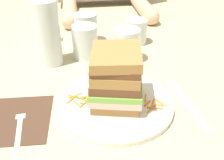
% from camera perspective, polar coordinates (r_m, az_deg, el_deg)
% --- Properties ---
extents(ground_plane, '(3.00, 3.00, 0.00)m').
position_cam_1_polar(ground_plane, '(0.60, 0.85, -5.54)').
color(ground_plane, '#C6B289').
extents(main_plate, '(0.26, 0.26, 0.01)m').
position_cam_1_polar(main_plate, '(0.59, 0.42, -5.28)').
color(main_plate, white).
rests_on(main_plate, ground_plane).
extents(sandwich, '(0.13, 0.14, 0.13)m').
position_cam_1_polar(sandwich, '(0.56, 0.53, 0.19)').
color(sandwich, '#A87A42').
rests_on(sandwich, main_plate).
extents(carrot_shred_0, '(0.02, 0.02, 0.00)m').
position_cam_1_polar(carrot_shred_0, '(0.60, -6.63, -3.98)').
color(carrot_shred_0, orange).
rests_on(carrot_shred_0, main_plate).
extents(carrot_shred_1, '(0.01, 0.02, 0.00)m').
position_cam_1_polar(carrot_shred_1, '(0.61, -9.32, -3.69)').
color(carrot_shred_1, orange).
rests_on(carrot_shred_1, main_plate).
extents(carrot_shred_2, '(0.02, 0.02, 0.00)m').
position_cam_1_polar(carrot_shred_2, '(0.59, -6.05, -5.15)').
color(carrot_shred_2, orange).
rests_on(carrot_shred_2, main_plate).
extents(carrot_shred_3, '(0.02, 0.03, 0.00)m').
position_cam_1_polar(carrot_shred_3, '(0.60, -8.72, -4.16)').
color(carrot_shred_3, orange).
rests_on(carrot_shred_3, main_plate).
extents(carrot_shred_4, '(0.03, 0.01, 0.00)m').
position_cam_1_polar(carrot_shred_4, '(0.61, -5.75, -3.59)').
color(carrot_shred_4, orange).
rests_on(carrot_shred_4, main_plate).
extents(carrot_shred_5, '(0.03, 0.01, 0.00)m').
position_cam_1_polar(carrot_shred_5, '(0.59, -5.56, -4.77)').
color(carrot_shred_5, orange).
rests_on(carrot_shred_5, main_plate).
extents(carrot_shred_6, '(0.02, 0.01, 0.00)m').
position_cam_1_polar(carrot_shred_6, '(0.61, -5.56, -3.75)').
color(carrot_shred_6, orange).
rests_on(carrot_shred_6, main_plate).
extents(carrot_shred_7, '(0.03, 0.02, 0.00)m').
position_cam_1_polar(carrot_shred_7, '(0.61, -8.11, -3.62)').
color(carrot_shred_7, orange).
rests_on(carrot_shred_7, main_plate).
extents(carrot_shred_8, '(0.02, 0.03, 0.00)m').
position_cam_1_polar(carrot_shred_8, '(0.59, -7.43, -5.27)').
color(carrot_shred_8, orange).
rests_on(carrot_shred_8, main_plate).
extents(carrot_shred_9, '(0.03, 0.02, 0.00)m').
position_cam_1_polar(carrot_shred_9, '(0.62, -7.86, -3.31)').
color(carrot_shred_9, orange).
rests_on(carrot_shred_9, main_plate).
extents(carrot_shred_10, '(0.01, 0.03, 0.00)m').
position_cam_1_polar(carrot_shred_10, '(0.60, 7.35, -4.13)').
color(carrot_shred_10, orange).
rests_on(carrot_shred_10, main_plate).
extents(carrot_shred_11, '(0.03, 0.01, 0.00)m').
position_cam_1_polar(carrot_shred_11, '(0.58, 9.20, -5.95)').
color(carrot_shred_11, orange).
rests_on(carrot_shred_11, main_plate).
extents(carrot_shred_12, '(0.02, 0.02, 0.00)m').
position_cam_1_polar(carrot_shred_12, '(0.59, 7.57, -4.97)').
color(carrot_shred_12, orange).
rests_on(carrot_shred_12, main_plate).
extents(carrot_shred_13, '(0.01, 0.02, 0.00)m').
position_cam_1_polar(carrot_shred_13, '(0.60, 10.16, -4.63)').
color(carrot_shred_13, orange).
rests_on(carrot_shred_13, main_plate).
extents(carrot_shred_14, '(0.02, 0.03, 0.00)m').
position_cam_1_polar(carrot_shred_14, '(0.59, 8.80, -4.85)').
color(carrot_shred_14, orange).
rests_on(carrot_shred_14, main_plate).
extents(carrot_shred_15, '(0.03, 0.01, 0.00)m').
position_cam_1_polar(carrot_shred_15, '(0.59, 10.62, -5.34)').
color(carrot_shred_15, orange).
rests_on(carrot_shred_15, main_plate).
extents(carrot_shred_16, '(0.03, 0.02, 0.00)m').
position_cam_1_polar(carrot_shred_16, '(0.58, 8.55, -6.05)').
color(carrot_shred_16, orange).
rests_on(carrot_shred_16, main_plate).
extents(napkin_dark, '(0.13, 0.16, 0.00)m').
position_cam_1_polar(napkin_dark, '(0.60, -19.14, -7.88)').
color(napkin_dark, '#4C3323').
rests_on(napkin_dark, ground_plane).
extents(fork, '(0.03, 0.17, 0.00)m').
position_cam_1_polar(fork, '(0.58, -19.35, -9.05)').
color(fork, silver).
rests_on(fork, napkin_dark).
extents(knife, '(0.03, 0.20, 0.00)m').
position_cam_1_polar(knife, '(0.63, 16.06, -5.02)').
color(knife, silver).
rests_on(knife, ground_plane).
extents(juice_glass, '(0.07, 0.07, 0.10)m').
position_cam_1_polar(juice_glass, '(0.77, 3.17, 7.17)').
color(juice_glass, white).
rests_on(juice_glass, ground_plane).
extents(water_bottle, '(0.07, 0.07, 0.24)m').
position_cam_1_polar(water_bottle, '(0.75, -13.79, 10.78)').
color(water_bottle, silver).
rests_on(water_bottle, ground_plane).
extents(empty_tumbler_0, '(0.06, 0.06, 0.09)m').
position_cam_1_polar(empty_tumbler_0, '(0.91, -14.65, 10.42)').
color(empty_tumbler_0, silver).
rests_on(empty_tumbler_0, ground_plane).
extents(empty_tumbler_1, '(0.07, 0.07, 0.10)m').
position_cam_1_polar(empty_tumbler_1, '(0.89, -5.60, 11.00)').
color(empty_tumbler_1, silver).
rests_on(empty_tumbler_1, ground_plane).
extents(empty_tumbler_2, '(0.07, 0.07, 0.08)m').
position_cam_1_polar(empty_tumbler_2, '(0.89, 5.27, 10.36)').
color(empty_tumbler_2, silver).
rests_on(empty_tumbler_2, ground_plane).
extents(empty_tumbler_3, '(0.08, 0.08, 0.10)m').
position_cam_1_polar(empty_tumbler_3, '(0.79, -5.84, 8.25)').
color(empty_tumbler_3, silver).
rests_on(empty_tumbler_3, ground_plane).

